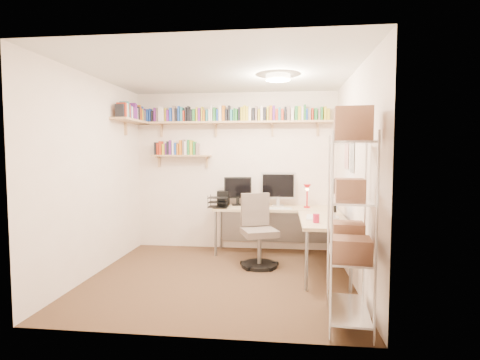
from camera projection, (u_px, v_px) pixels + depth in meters
name	position (u px, v px, depth m)	size (l,w,h in m)	color
ground	(220.00, 278.00, 4.62)	(3.20, 3.20, 0.00)	#41261C
room_shell	(219.00, 153.00, 4.51)	(3.24, 3.04, 2.52)	beige
wall_shelves	(207.00, 122.00, 5.81)	(3.12, 1.09, 0.80)	tan
corner_desk	(277.00, 210.00, 5.46)	(1.91, 1.86, 1.24)	beige
office_chair	(258.00, 236.00, 5.10)	(0.56, 0.57, 0.98)	black
wire_rack	(350.00, 201.00, 3.29)	(0.43, 0.77, 1.93)	silver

